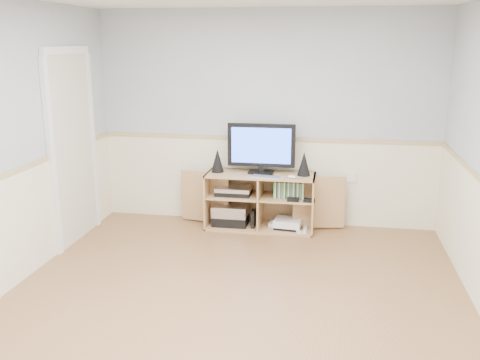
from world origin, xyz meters
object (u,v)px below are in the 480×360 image
(keyboard, at_px, (265,177))
(game_consoles, at_px, (287,224))
(media_cabinet, at_px, (261,199))
(monitor, at_px, (261,147))

(keyboard, xyz_separation_m, game_consoles, (0.25, 0.13, -0.59))
(game_consoles, bearing_deg, media_cabinet, 168.04)
(keyboard, relative_size, game_consoles, 0.67)
(media_cabinet, xyz_separation_m, keyboard, (0.07, -0.20, 0.32))
(media_cabinet, relative_size, monitor, 2.52)
(keyboard, distance_m, game_consoles, 0.65)
(media_cabinet, distance_m, monitor, 0.63)
(media_cabinet, xyz_separation_m, monitor, (-0.00, -0.01, 0.63))
(media_cabinet, distance_m, game_consoles, 0.42)
(media_cabinet, bearing_deg, monitor, -90.00)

